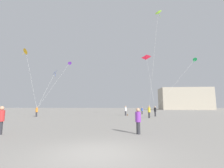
# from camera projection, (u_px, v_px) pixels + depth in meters

# --- Properties ---
(ground_plane) EXTENTS (300.00, 300.00, 0.00)m
(ground_plane) POSITION_uv_depth(u_px,v_px,m) (94.00, 153.00, 5.93)
(ground_plane) COLOR gray
(person_in_white) EXTENTS (0.39, 0.39, 1.79)m
(person_in_white) POSITION_uv_depth(u_px,v_px,m) (126.00, 110.00, 29.46)
(person_in_white) COLOR #2D2D33
(person_in_white) RESTS_ON ground_plane
(person_in_orange) EXTENTS (0.36, 0.36, 1.67)m
(person_in_orange) POSITION_uv_depth(u_px,v_px,m) (37.00, 111.00, 26.28)
(person_in_orange) COLOR #2D2D33
(person_in_orange) RESTS_ON ground_plane
(person_in_purple) EXTENTS (0.36, 0.36, 1.64)m
(person_in_purple) POSITION_uv_depth(u_px,v_px,m) (138.00, 120.00, 10.11)
(person_in_purple) COLOR #2D2D33
(person_in_purple) RESTS_ON ground_plane
(person_in_yellow) EXTENTS (0.40, 0.40, 1.82)m
(person_in_yellow) POSITION_uv_depth(u_px,v_px,m) (149.00, 111.00, 23.71)
(person_in_yellow) COLOR #2D2D33
(person_in_yellow) RESTS_ON ground_plane
(person_in_black) EXTENTS (0.38, 0.38, 1.73)m
(person_in_black) POSITION_uv_depth(u_px,v_px,m) (155.00, 111.00, 27.13)
(person_in_black) COLOR #2D2D33
(person_in_black) RESTS_ON ground_plane
(person_in_red) EXTENTS (0.38, 0.38, 1.76)m
(person_in_red) POSITION_uv_depth(u_px,v_px,m) (1.00, 119.00, 9.95)
(person_in_red) COLOR #2D2D33
(person_in_red) RESTS_ON ground_plane
(person_in_blue) EXTENTS (0.34, 0.34, 1.58)m
(person_in_blue) POSITION_uv_depth(u_px,v_px,m) (142.00, 110.00, 34.51)
(person_in_blue) COLOR #2D2D33
(person_in_blue) RESTS_ON ground_plane
(kite_emerald_diamond) EXTENTS (8.07, 0.88, 9.19)m
(kite_emerald_diamond) POSITION_uv_depth(u_px,v_px,m) (194.00, 61.00, 28.67)
(kite_emerald_diamond) COLOR green
(kite_lime_diamond) EXTENTS (1.66, 3.82, 14.13)m
(kite_lime_diamond) POSITION_uv_depth(u_px,v_px,m) (158.00, 14.00, 22.43)
(kite_lime_diamond) COLOR #8CD12D
(kite_cobalt_delta) EXTENTS (2.73, 2.92, 7.07)m
(kite_cobalt_delta) POSITION_uv_depth(u_px,v_px,m) (55.00, 72.00, 29.18)
(kite_cobalt_delta) COLOR blue
(kite_violet_diamond) EXTENTS (1.31, 15.56, 12.39)m
(kite_violet_diamond) POSITION_uv_depth(u_px,v_px,m) (69.00, 64.00, 42.46)
(kite_violet_diamond) COLOR purple
(kite_amber_diamond) EXTENTS (3.97, 1.67, 10.92)m
(kite_amber_diamond) POSITION_uv_depth(u_px,v_px,m) (26.00, 52.00, 28.86)
(kite_amber_diamond) COLOR yellow
(kite_crimson_delta) EXTENTS (1.59, 3.93, 10.73)m
(kite_crimson_delta) POSITION_uv_depth(u_px,v_px,m) (146.00, 58.00, 31.85)
(kite_crimson_delta) COLOR red
(building_left_hall) EXTENTS (24.36, 12.10, 10.70)m
(building_left_hall) POSITION_uv_depth(u_px,v_px,m) (185.00, 99.00, 79.26)
(building_left_hall) COLOR #B2A893
(building_left_hall) RESTS_ON ground_plane
(handbag_beside_flyer) EXTENTS (0.19, 0.34, 0.24)m
(handbag_beside_flyer) POSITION_uv_depth(u_px,v_px,m) (127.00, 115.00, 29.43)
(handbag_beside_flyer) COLOR brown
(handbag_beside_flyer) RESTS_ON ground_plane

